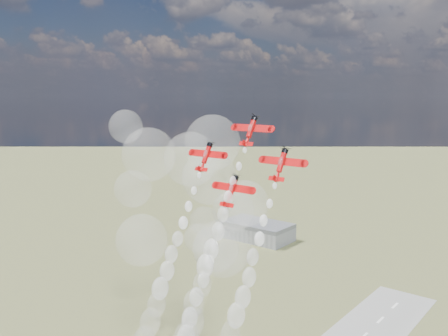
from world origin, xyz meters
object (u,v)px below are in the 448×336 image
Objects in this scene: plane_slot at (232,190)px; plane_lead at (251,130)px; hangar at (257,231)px; plane_left at (206,156)px; plane_right at (281,164)px.

plane_lead is at bearing 90.00° from plane_slot.
plane_slot is at bearing -57.20° from hangar.
plane_lead is at bearing 18.60° from plane_left.
plane_right is 1.00× the size of plane_slot.
plane_right is at bearing -18.60° from plane_lead.
plane_right is (132.48, -182.10, 82.55)m from hangar.
plane_lead reaches higher than plane_slot.
plane_slot is (12.44, -4.19, -7.64)m from plane_left.
plane_left is at bearing 180.00° from plane_right.
plane_left is (107.60, -182.10, 82.55)m from hangar.
hangar is 4.01× the size of plane_left.
plane_left is 1.00× the size of plane_right.
plane_right is (24.88, 0.00, 0.00)m from plane_left.
plane_lead reaches higher than plane_left.
hangar is 4.01× the size of plane_right.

